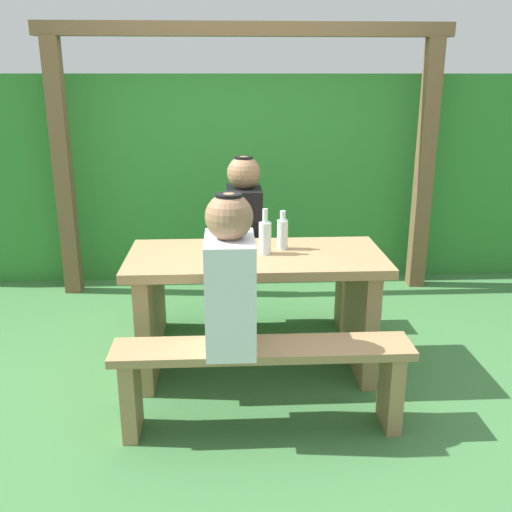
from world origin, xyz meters
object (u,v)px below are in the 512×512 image
bottle_right (265,237)px  picnic_table (256,292)px  drinking_glass (224,239)px  bottle_left (214,236)px  person_black_coat (244,217)px  bottle_center (282,233)px  bench_near (262,370)px  bench_far (251,284)px  person_white_shirt (230,278)px  cell_phone (218,262)px

bottle_right → picnic_table: bearing=175.2°
drinking_glass → bottle_left: bearing=-128.9°
person_black_coat → bottle_center: (0.20, -0.49, 0.02)m
bench_near → bottle_right: bearing=85.2°
bottle_left → picnic_table: bearing=-14.5°
bench_near → person_black_coat: 1.25m
bench_near → drinking_glass: 0.85m
bench_near → bottle_left: (-0.23, 0.64, 0.48)m
person_black_coat → bench_far: bearing=4.1°
bench_far → bottle_center: 0.71m
bench_near → person_white_shirt: size_ratio=1.95×
cell_phone → bottle_right: bearing=48.9°
bottle_center → cell_phone: 0.44m
bench_far → bottle_right: 0.76m
picnic_table → person_black_coat: (-0.05, 0.58, 0.29)m
bench_near → cell_phone: 0.62m
cell_phone → bench_far: bearing=93.6°
person_white_shirt → bottle_left: bearing=97.4°
bench_near → picnic_table: bearing=90.0°
bench_far → person_black_coat: 0.46m
bench_near → cell_phone: (-0.21, 0.43, 0.39)m
person_white_shirt → bottle_left: 0.64m
person_black_coat → drinking_glass: person_black_coat is taller
bench_near → bottle_right: 0.76m
bottle_center → drinking_glass: bearing=172.8°
bottle_right → bottle_left: bearing=167.2°
picnic_table → drinking_glass: drinking_glass is taller
bench_far → bottle_left: (-0.23, -0.52, 0.48)m
bench_far → drinking_glass: size_ratio=14.42×
bench_near → person_white_shirt: person_white_shirt is taller
bench_far → bottle_center: bottle_center is taller
person_white_shirt → bottle_center: person_white_shirt is taller
picnic_table → bottle_center: bearing=29.8°
bottle_left → bottle_center: bottle_center is taller
person_black_coat → bottle_left: size_ratio=3.34×
picnic_table → bench_near: size_ratio=1.00×
picnic_table → drinking_glass: bearing=143.5°
person_white_shirt → cell_phone: 0.44m
bench_far → cell_phone: bearing=-105.8°
bench_far → person_black_coat: bearing=-175.9°
picnic_table → person_white_shirt: size_ratio=1.95×
bottle_left → bottle_center: size_ratio=0.98×
drinking_glass → bottle_right: bearing=-30.8°
person_black_coat → drinking_glass: (-0.13, -0.45, -0.02)m
person_white_shirt → bottle_right: (0.20, 0.57, 0.03)m
picnic_table → bench_far: picnic_table is taller
bottle_left → person_black_coat: bearing=70.5°
drinking_glass → bottle_center: (0.33, -0.04, 0.04)m
person_white_shirt → drinking_glass: (-0.03, 0.71, -0.02)m
bottle_right → bottle_center: 0.14m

